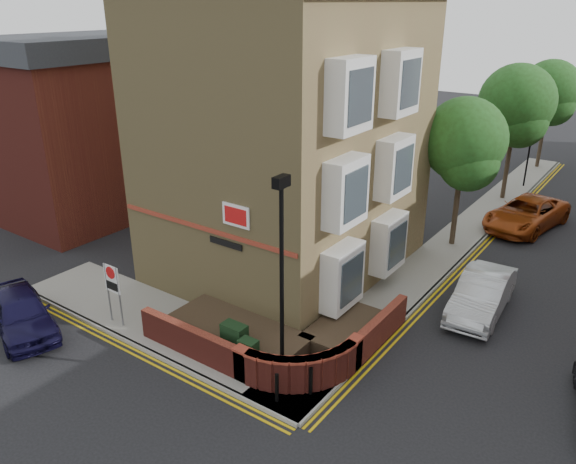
% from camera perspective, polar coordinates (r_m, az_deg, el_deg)
% --- Properties ---
extents(ground, '(120.00, 120.00, 0.00)m').
position_cam_1_polar(ground, '(17.30, -7.47, -15.20)').
color(ground, black).
rests_on(ground, ground).
extents(pavement_corner, '(13.00, 3.00, 0.12)m').
position_cam_1_polar(pavement_corner, '(20.23, -11.99, -9.21)').
color(pavement_corner, gray).
rests_on(pavement_corner, ground).
extents(pavement_main, '(2.00, 32.00, 0.12)m').
position_cam_1_polar(pavement_main, '(28.85, 17.65, 0.10)').
color(pavement_main, gray).
rests_on(pavement_main, ground).
extents(kerb_side, '(13.00, 0.15, 0.12)m').
position_cam_1_polar(kerb_side, '(19.44, -15.25, -10.99)').
color(kerb_side, gray).
rests_on(kerb_side, ground).
extents(kerb_main_near, '(0.15, 32.00, 0.12)m').
position_cam_1_polar(kerb_main_near, '(28.61, 19.53, -0.34)').
color(kerb_main_near, gray).
rests_on(kerb_main_near, ground).
extents(yellow_lines_side, '(13.00, 0.28, 0.01)m').
position_cam_1_polar(yellow_lines_side, '(19.34, -15.81, -11.43)').
color(yellow_lines_side, gold).
rests_on(yellow_lines_side, ground).
extents(yellow_lines_main, '(0.28, 32.00, 0.01)m').
position_cam_1_polar(yellow_lines_main, '(28.57, 19.99, -0.55)').
color(yellow_lines_main, gold).
rests_on(yellow_lines_main, ground).
extents(corner_building, '(8.95, 10.40, 13.60)m').
position_cam_1_polar(corner_building, '(22.15, 0.42, 11.29)').
color(corner_building, '#998451').
rests_on(corner_building, ground).
extents(garden_wall, '(6.80, 6.00, 1.20)m').
position_cam_1_polar(garden_wall, '(18.83, -2.23, -11.52)').
color(garden_wall, maroon).
rests_on(garden_wall, ground).
extents(lamppost, '(0.25, 0.50, 6.30)m').
position_cam_1_polar(lamppost, '(15.39, -0.64, -5.32)').
color(lamppost, black).
rests_on(lamppost, pavement_corner).
extents(utility_cabinet_large, '(0.80, 0.45, 1.20)m').
position_cam_1_polar(utility_cabinet_large, '(17.82, -5.44, -11.00)').
color(utility_cabinet_large, black).
rests_on(utility_cabinet_large, pavement_corner).
extents(utility_cabinet_small, '(0.55, 0.40, 1.10)m').
position_cam_1_polar(utility_cabinet_small, '(17.23, -4.03, -12.46)').
color(utility_cabinet_small, black).
rests_on(utility_cabinet_small, pavement_corner).
extents(bollard_near, '(0.11, 0.11, 0.90)m').
position_cam_1_polar(bollard_near, '(16.16, -1.14, -15.54)').
color(bollard_near, black).
rests_on(bollard_near, pavement_corner).
extents(bollard_far, '(0.11, 0.11, 0.90)m').
position_cam_1_polar(bollard_far, '(16.41, 2.32, -14.88)').
color(bollard_far, black).
rests_on(bollard_far, pavement_corner).
extents(zone_sign, '(0.72, 0.07, 2.20)m').
position_cam_1_polar(zone_sign, '(19.97, -17.41, -5.04)').
color(zone_sign, slate).
rests_on(zone_sign, pavement_corner).
extents(side_building, '(6.40, 10.40, 9.00)m').
position_cam_1_polar(side_building, '(30.97, -18.63, 10.19)').
color(side_building, maroon).
rests_on(side_building, ground).
extents(tree_near, '(3.64, 3.65, 6.70)m').
position_cam_1_polar(tree_near, '(25.69, 17.43, 8.36)').
color(tree_near, '#382B1E').
rests_on(tree_near, pavement_main).
extents(tree_mid, '(4.03, 4.03, 7.42)m').
position_cam_1_polar(tree_mid, '(33.16, 22.17, 11.62)').
color(tree_mid, '#382B1E').
rests_on(tree_mid, pavement_main).
extents(tree_far, '(3.81, 3.81, 7.00)m').
position_cam_1_polar(tree_far, '(40.94, 25.03, 12.56)').
color(tree_far, '#382B1E').
rests_on(tree_far, pavement_main).
extents(traffic_light_assembly, '(0.20, 0.16, 4.20)m').
position_cam_1_polar(traffic_light_assembly, '(36.36, 23.42, 8.34)').
color(traffic_light_assembly, black).
rests_on(traffic_light_assembly, pavement_main).
extents(navy_hatchback, '(4.61, 2.99, 1.46)m').
position_cam_1_polar(navy_hatchback, '(21.25, -25.52, -7.37)').
color(navy_hatchback, black).
rests_on(navy_hatchback, ground).
extents(silver_car_near, '(1.85, 4.57, 1.47)m').
position_cam_1_polar(silver_car_near, '(21.48, 19.11, -5.98)').
color(silver_car_near, '#AEB2B6').
rests_on(silver_car_near, ground).
extents(red_car_main, '(3.49, 5.77, 1.50)m').
position_cam_1_polar(red_car_main, '(30.20, 23.05, 1.73)').
color(red_car_main, '#9A3B10').
rests_on(red_car_main, ground).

